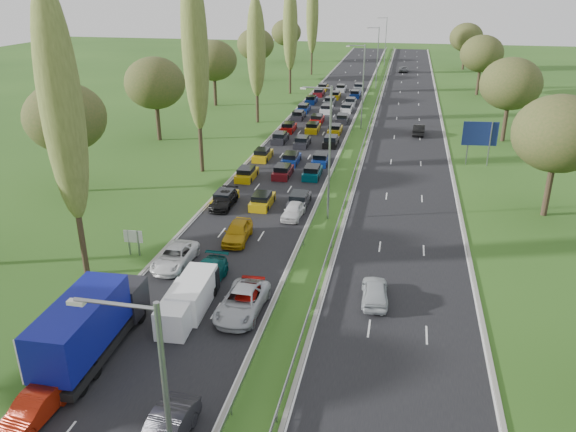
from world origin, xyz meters
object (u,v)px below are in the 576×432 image
Objects in this scene: near_car_2 at (175,257)px; blue_lorry at (91,324)px; info_sign at (133,239)px; near_car_3 at (224,200)px; direction_sign at (480,136)px; near_car_1 at (33,409)px; white_van_rear at (195,292)px; white_van_front at (182,307)px.

near_car_2 is 0.55× the size of blue_lorry.
info_sign is at bearing 104.12° from blue_lorry.
direction_sign reaches higher than near_car_3.
near_car_2 is at bearing 91.60° from near_car_1.
near_car_1 is 12.38m from white_van_rear.
white_van_rear is (3.52, -5.14, 0.30)m from near_car_2.
blue_lorry is at bearing -91.25° from near_car_3.
near_car_1 is 0.83× the size of direction_sign.
near_car_2 reaches higher than near_car_1.
white_van_front is at bearing 72.08° from near_car_1.
direction_sign reaches higher than white_van_front.
near_car_2 is at bearing 112.35° from white_van_front.
white_van_front is 0.94× the size of white_van_rear.
white_van_rear is 2.40× the size of info_sign.
blue_lorry reaches higher than white_van_front.
info_sign is (-7.20, 8.05, 0.39)m from white_van_front.
blue_lorry is 4.46× the size of info_sign.
blue_lorry is 1.97× the size of white_van_front.
info_sign is (-3.57, 12.43, -0.67)m from blue_lorry.
near_car_1 is at bearing -114.05° from white_van_front.
info_sign reaches higher than white_van_front.
white_van_front is 0.92× the size of direction_sign.
white_van_rear is at bearing -55.43° from near_car_2.
near_car_1 is at bearing -110.98° from white_van_rear.
info_sign is (-7.36, 6.16, 0.33)m from white_van_rear.
direction_sign is (21.44, 36.39, 2.53)m from white_van_rear.
info_sign is 0.40× the size of direction_sign.
near_car_1 is 0.86× the size of white_van_rear.
near_car_3 is (0.28, 29.26, -0.03)m from near_car_1.
info_sign is (-3.73, -11.36, 0.67)m from near_car_3.
blue_lorry is at bearing -91.21° from near_car_2.
direction_sign is at bearing 65.13° from near_car_1.
direction_sign is (21.60, 38.28, 2.59)m from white_van_front.
near_car_3 is 17.89m from white_van_rear.
white_van_rear reaches higher than white_van_front.
near_car_3 is (-0.11, 12.38, -0.03)m from near_car_2.
near_car_3 is 0.93× the size of white_van_rear.
white_van_rear is at bearing -120.51° from direction_sign.
direction_sign is at bearing 56.92° from white_van_rear.
white_van_rear is at bearing 56.98° from blue_lorry.
white_van_front is (3.63, 4.38, -1.06)m from blue_lorry.
blue_lorry reaches higher than near_car_1.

